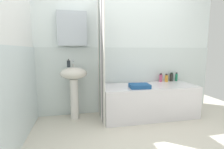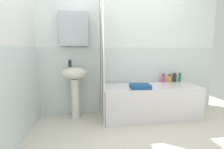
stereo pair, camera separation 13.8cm
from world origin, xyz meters
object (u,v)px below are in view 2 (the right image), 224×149
sink (75,81)px  shampoo_bottle (175,78)px  body_wash_bottle (180,78)px  lotion_bottle (163,78)px  soap_dispenser (70,64)px  conditioner_bottle (169,79)px  bathtub (150,101)px  towel_folded (140,86)px

sink → shampoo_bottle: (1.87, 0.14, -0.01)m
body_wash_bottle → lotion_bottle: (-0.34, -0.01, -0.00)m
sink → shampoo_bottle: size_ratio=5.21×
shampoo_bottle → lotion_bottle: bearing=-175.3°
soap_dispenser → shampoo_bottle: bearing=3.4°
sink → body_wash_bottle: bearing=3.7°
soap_dispenser → body_wash_bottle: bearing=3.0°
sink → conditioner_bottle: bearing=3.0°
bathtub → shampoo_bottle: shampoo_bottle is taller
sink → soap_dispenser: 0.30m
soap_dispenser → bathtub: size_ratio=0.08×
sink → towel_folded: 1.08m
conditioner_bottle → shampoo_bottle: bearing=19.8°
soap_dispenser → lotion_bottle: size_ratio=0.83×
body_wash_bottle → towel_folded: size_ratio=0.53×
lotion_bottle → soap_dispenser: bearing=-176.8°
towel_folded → conditioner_bottle: bearing=28.9°
soap_dispenser → bathtub: (1.34, -0.17, -0.66)m
towel_folded → lotion_bottle: bearing=34.8°
conditioner_bottle → towel_folded: 0.80m
bathtub → lotion_bottle: lotion_bottle is taller
shampoo_bottle → lotion_bottle: 0.24m
shampoo_bottle → sink: bearing=-175.8°
body_wash_bottle → towel_folded: (-0.94, -0.43, -0.05)m
bathtub → towel_folded: bearing=-146.1°
conditioner_bottle → body_wash_bottle: bearing=9.3°
soap_dispenser → body_wash_bottle: 2.08m
conditioner_bottle → towel_folded: size_ratio=0.48×
body_wash_bottle → soap_dispenser: bearing=-177.0°
body_wash_bottle → conditioner_bottle: body_wash_bottle is taller
sink → body_wash_bottle: sink is taller
sink → bathtub: bearing=-6.5°
shampoo_bottle → lotion_bottle: shampoo_bottle is taller
conditioner_bottle → lotion_bottle: (-0.10, 0.03, 0.00)m
soap_dispenser → sink: bearing=-16.9°
soap_dispenser → bathtub: bearing=-7.1°
sink → conditioner_bottle: sink is taller
body_wash_bottle → lotion_bottle: size_ratio=1.05×
bathtub → body_wash_bottle: body_wash_bottle is taller
body_wash_bottle → lotion_bottle: body_wash_bottle is taller
towel_folded → sink: bearing=164.0°
soap_dispenser → towel_folded: bearing=-16.1°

